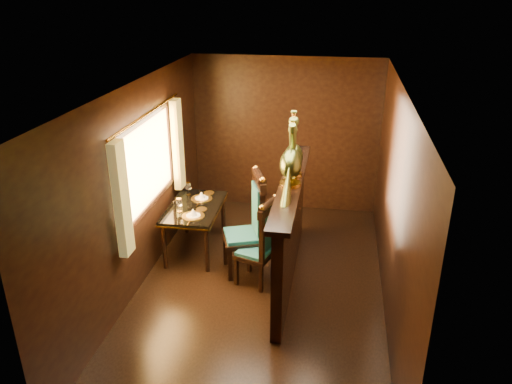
% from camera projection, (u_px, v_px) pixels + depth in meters
% --- Properties ---
extents(ground, '(5.00, 5.00, 0.00)m').
position_uv_depth(ground, '(260.00, 288.00, 6.26)').
color(ground, black).
rests_on(ground, ground).
extents(room_shell, '(3.04, 5.04, 2.52)m').
position_uv_depth(room_shell, '(254.00, 169.00, 5.67)').
color(room_shell, black).
rests_on(room_shell, ground).
extents(partition, '(0.26, 2.70, 1.36)m').
position_uv_depth(partition, '(290.00, 228.00, 6.20)').
color(partition, black).
rests_on(partition, ground).
extents(dining_table, '(0.73, 1.19, 0.89)m').
position_uv_depth(dining_table, '(194.00, 211.00, 6.88)').
color(dining_table, black).
rests_on(dining_table, ground).
extents(chair_left, '(0.54, 0.55, 1.19)m').
position_uv_depth(chair_left, '(263.00, 241.00, 6.10)').
color(chair_left, black).
rests_on(chair_left, ground).
extents(chair_right, '(0.65, 0.67, 1.40)m').
position_uv_depth(chair_right, '(252.00, 220.00, 6.38)').
color(chair_right, black).
rests_on(chair_right, ground).
extents(peacock_left, '(0.27, 0.71, 0.84)m').
position_uv_depth(peacock_left, '(291.00, 151.00, 5.63)').
color(peacock_left, '#18492C').
rests_on(peacock_left, partition).
extents(peacock_right, '(0.24, 0.63, 0.75)m').
position_uv_depth(peacock_right, '(294.00, 146.00, 5.94)').
color(peacock_right, '#18492C').
rests_on(peacock_right, partition).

